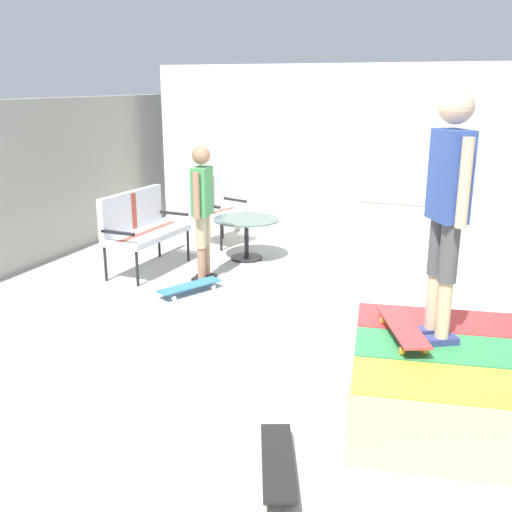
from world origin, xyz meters
TOP-DOWN VIEW (x-y plane):
  - ground_plane at (0.00, 0.00)m, footprint 12.00×12.00m
  - house_facade at (3.80, 0.49)m, footprint 0.23×6.00m
  - skate_ramp at (-0.92, -1.50)m, footprint 1.92×2.29m
  - patio_bench at (1.32, 2.50)m, footprint 1.28×0.62m
  - patio_chair_near_house at (2.87, 2.16)m, footprint 0.76×0.72m
  - patio_table at (2.25, 1.41)m, footprint 0.90×0.90m
  - person_watching at (1.21, 1.55)m, footprint 0.48×0.27m
  - person_skater at (-0.79, -1.36)m, footprint 0.42×0.35m
  - skateboard_by_bench at (0.71, 1.49)m, footprint 0.81×0.53m
  - skateboard_spare at (-2.05, -0.57)m, footprint 0.82×0.48m
  - skateboard_on_ramp at (-0.87, -1.13)m, footprint 0.81×0.50m

SIDE VIEW (x-z plane):
  - ground_plane at x=0.00m, z-range -0.10..0.00m
  - skateboard_by_bench at x=0.71m, z-range 0.03..0.14m
  - skateboard_spare at x=-2.05m, z-range 0.03..0.14m
  - skate_ramp at x=-0.92m, z-range 0.00..0.52m
  - patio_table at x=2.25m, z-range 0.12..0.69m
  - skateboard_on_ramp at x=-0.87m, z-range 0.56..0.66m
  - patio_chair_near_house at x=2.87m, z-range 0.10..1.12m
  - patio_bench at x=1.32m, z-range 0.11..1.13m
  - person_watching at x=1.21m, z-range 0.13..1.78m
  - house_facade at x=3.80m, z-range 0.00..2.62m
  - person_skater at x=-0.79m, z-range 0.69..2.48m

